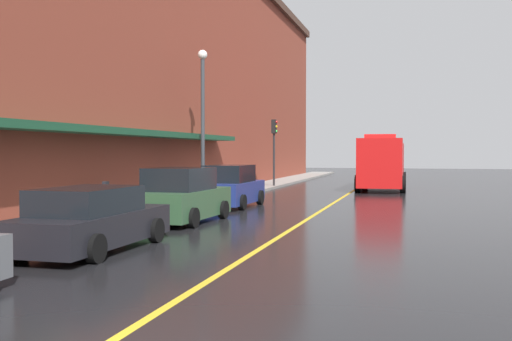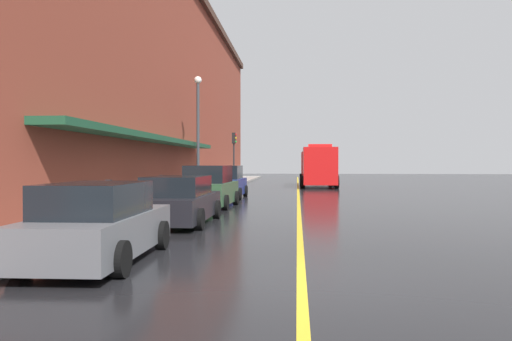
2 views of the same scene
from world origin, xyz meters
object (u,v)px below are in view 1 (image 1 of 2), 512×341
object	(u,v)px
parked_car_2	(182,197)
parked_car_3	(230,187)
parking_meter_1	(106,195)
parked_car_1	(91,220)
traffic_light_near	(274,140)
fire_truck	(382,164)
street_lamp_left	(203,108)

from	to	relation	value
parked_car_2	parked_car_3	bearing A→B (deg)	3.16
parking_meter_1	parked_car_3	bearing A→B (deg)	81.02
parked_car_2	parking_meter_1	size ratio (longest dim) A/B	3.35
parked_car_1	traffic_light_near	distance (m)	25.28
parked_car_1	fire_truck	bearing A→B (deg)	-12.00
parked_car_3	fire_truck	size ratio (longest dim) A/B	0.48
parked_car_3	traffic_light_near	world-z (taller)	traffic_light_near
parking_meter_1	parked_car_2	bearing A→B (deg)	60.77
parked_car_3	parked_car_2	bearing A→B (deg)	-177.96
parked_car_1	parking_meter_1	size ratio (longest dim) A/B	3.68
parked_car_3	fire_truck	bearing A→B (deg)	-21.28
fire_truck	parking_meter_1	distance (m)	23.21
fire_truck	parking_meter_1	world-z (taller)	fire_truck
parked_car_2	fire_truck	bearing A→B (deg)	-13.73
fire_truck	parking_meter_1	size ratio (longest dim) A/B	6.83
parking_meter_1	traffic_light_near	world-z (taller)	traffic_light_near
parking_meter_1	traffic_light_near	distance (m)	21.84
parked_car_1	traffic_light_near	xyz separation A→B (m)	(-1.44, 25.13, 2.43)
parked_car_1	fire_truck	size ratio (longest dim) A/B	0.54
parked_car_3	traffic_light_near	distance (m)	13.70
street_lamp_left	fire_truck	bearing A→B (deg)	57.82
parked_car_1	street_lamp_left	distance (m)	14.13
parked_car_2	traffic_light_near	world-z (taller)	traffic_light_near
fire_truck	parking_meter_1	xyz separation A→B (m)	(-6.97, -22.13, -0.55)
fire_truck	street_lamp_left	distance (m)	14.48
parked_car_3	fire_truck	xyz separation A→B (m)	(5.66, 13.83, 0.77)
parking_meter_1	traffic_light_near	bearing A→B (deg)	89.84
parked_car_2	parking_meter_1	world-z (taller)	parked_car_2
fire_truck	parked_car_1	bearing A→B (deg)	-12.75
traffic_light_near	parked_car_2	bearing A→B (deg)	-85.95
parking_meter_1	traffic_light_near	size ratio (longest dim) A/B	0.31
parked_car_3	traffic_light_near	size ratio (longest dim) A/B	1.01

